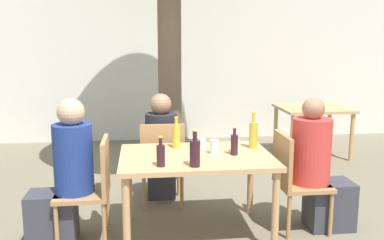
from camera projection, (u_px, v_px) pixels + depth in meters
name	position (u px, v px, depth m)	size (l,w,h in m)	color
ground_plane	(196.00, 234.00, 3.81)	(30.00, 30.00, 0.00)	#706651
cafe_building_wall	(168.00, 58.00, 7.23)	(10.00, 0.08, 2.80)	silver
dining_table_front	(196.00, 164.00, 3.69)	(1.30, 0.92, 0.73)	tan
dining_table_back	(313.00, 114.00, 6.31)	(0.99, 0.87, 0.73)	tan
patio_chair_0	(93.00, 184.00, 3.61)	(0.44, 0.44, 0.89)	#A87A4C
patio_chair_1	(294.00, 177.00, 3.82)	(0.44, 0.44, 0.89)	#A87A4C
patio_chair_2	(162.00, 160.00, 4.36)	(0.44, 0.44, 0.89)	#A87A4C
person_seated_0	(64.00, 179.00, 3.58)	(0.56, 0.33, 1.23)	#383842
person_seated_1	(319.00, 171.00, 3.84)	(0.57, 0.34, 1.21)	#383842
person_seated_2	(161.00, 152.00, 4.59)	(0.33, 0.57, 1.16)	#383842
wine_bottle_0	(234.00, 144.00, 3.66)	(0.06, 0.06, 0.25)	#331923
oil_cruet_1	(176.00, 136.00, 3.89)	(0.07, 0.07, 0.29)	gold
wine_bottle_2	(161.00, 155.00, 3.33)	(0.07, 0.07, 0.24)	#331923
oil_cruet_3	(253.00, 134.00, 3.88)	(0.07, 0.07, 0.33)	gold
wine_bottle_4	(195.00, 152.00, 3.32)	(0.08, 0.08, 0.29)	#331923
drinking_glass_0	(214.00, 147.00, 3.70)	(0.08, 0.08, 0.12)	silver
drinking_glass_1	(202.00, 144.00, 3.89)	(0.07, 0.07, 0.09)	silver
drinking_glass_2	(236.00, 146.00, 3.76)	(0.07, 0.07, 0.11)	silver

